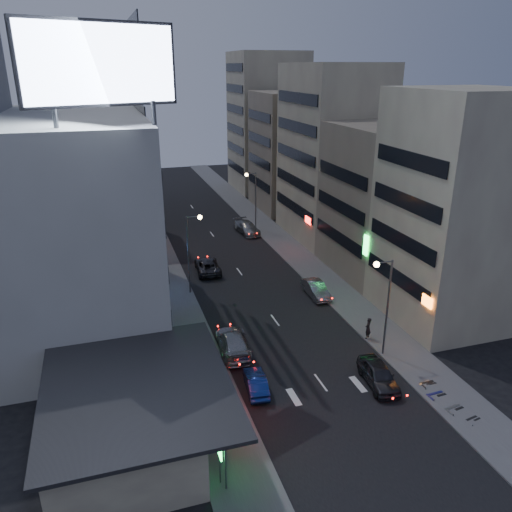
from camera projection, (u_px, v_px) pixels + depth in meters
name	position (u px, v px, depth m)	size (l,w,h in m)	color
ground	(346.00, 417.00, 32.76)	(180.00, 180.00, 0.00)	black
sidewalk_left	(163.00, 266.00, 57.25)	(4.00, 120.00, 0.12)	#4C4C4F
sidewalk_right	(293.00, 252.00, 61.72)	(4.00, 120.00, 0.12)	#4C4C4F
food_court	(124.00, 415.00, 29.95)	(11.00, 13.00, 3.88)	#BFB896
white_building	(66.00, 223.00, 42.63)	(14.00, 24.00, 18.00)	#B6B6B1
shophouse_near	(455.00, 210.00, 42.76)	(10.00, 11.00, 20.00)	#BFB896
shophouse_mid	(387.00, 200.00, 53.86)	(11.00, 12.00, 16.00)	gray
shophouse_far	(332.00, 154.00, 64.24)	(10.00, 14.00, 22.00)	#BFB896
far_left_a	(85.00, 161.00, 64.99)	(11.00, 10.00, 20.00)	#B6B6B1
far_left_b	(84.00, 163.00, 77.33)	(12.00, 10.00, 15.00)	gray
far_right_a	(292.00, 152.00, 78.47)	(11.00, 12.00, 18.00)	gray
far_right_b	(267.00, 123.00, 90.02)	(12.00, 12.00, 24.00)	#BFB896
billboard	(101.00, 65.00, 30.30)	(9.52, 3.75, 6.20)	#595B60
street_lamp_right_near	(384.00, 294.00, 37.85)	(1.60, 0.44, 8.02)	#595B60
street_lamp_left	(192.00, 243.00, 48.81)	(1.60, 0.44, 8.02)	#595B60
street_lamp_right_far	(253.00, 193.00, 68.16)	(1.60, 0.44, 8.02)	#595B60
parked_car_right_near	(378.00, 375.00, 35.89)	(1.88, 4.68, 1.59)	#2A2A2F
parked_car_right_mid	(316.00, 289.00, 49.79)	(1.58, 4.52, 1.49)	gray
parked_car_left	(208.00, 266.00, 55.61)	(2.49, 5.39, 1.50)	#29292F
parked_car_right_far	(247.00, 228.00, 68.53)	(2.26, 5.55, 1.61)	#93979B
road_car_blue	(256.00, 382.00, 35.25)	(1.36, 3.91, 1.29)	navy
road_car_silver	(233.00, 342.00, 39.99)	(2.36, 5.81, 1.69)	gray
person	(368.00, 328.00, 41.73)	(0.68, 0.45, 1.87)	black
scooter_black_a	(476.00, 409.00, 32.60)	(1.59, 0.53, 0.97)	black
scooter_silver_a	(459.00, 397.00, 33.67)	(1.89, 0.63, 1.15)	#919397
scooter_blue	(442.00, 383.00, 35.04)	(1.94, 0.65, 1.18)	navy
scooter_black_b	(433.00, 374.00, 36.25)	(1.72, 0.57, 1.05)	black
scooter_silver_b	(429.00, 374.00, 36.30)	(1.65, 0.55, 1.01)	#96999D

